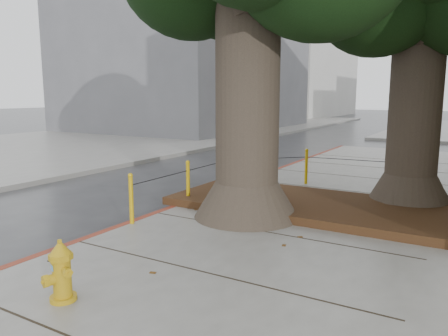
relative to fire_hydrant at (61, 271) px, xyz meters
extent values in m
plane|color=#28282B|center=(0.49, 1.51, -0.51)|extent=(140.00, 140.00, 0.00)
cube|color=slate|center=(-13.51, 11.51, -0.43)|extent=(14.00, 60.00, 0.15)
cube|color=maroon|center=(-1.51, 4.01, -0.43)|extent=(0.14, 26.00, 0.16)
cube|color=black|center=(1.39, 5.41, -0.28)|extent=(6.40, 2.60, 0.16)
cube|color=slate|center=(-14.51, 23.51, 5.49)|extent=(12.00, 16.00, 12.00)
cube|color=silver|center=(-16.51, 46.51, 6.99)|extent=(12.00, 18.00, 15.00)
cone|color=#4C3F33|center=(0.19, 4.21, -0.01)|extent=(2.04, 2.04, 0.70)
cylinder|color=#4C3F33|center=(0.19, 4.21, 2.02)|extent=(1.20, 1.20, 4.22)
cone|color=#4C3F33|center=(2.79, 6.71, -0.01)|extent=(1.77, 1.77, 0.70)
cylinder|color=#4C3F33|center=(2.79, 6.71, 1.81)|extent=(1.04, 1.04, 3.84)
cylinder|color=gold|center=(-1.41, 2.71, 0.09)|extent=(0.08, 0.08, 0.90)
sphere|color=gold|center=(-1.41, 2.71, 0.54)|extent=(0.09, 0.09, 0.09)
cylinder|color=gold|center=(-1.41, 4.51, 0.09)|extent=(0.08, 0.08, 0.90)
sphere|color=gold|center=(-1.41, 4.51, 0.54)|extent=(0.09, 0.09, 0.09)
cylinder|color=gold|center=(-1.41, 6.31, 0.09)|extent=(0.08, 0.08, 0.90)
sphere|color=gold|center=(-1.41, 6.31, 0.54)|extent=(0.09, 0.09, 0.09)
cylinder|color=gold|center=(0.09, 7.81, 0.09)|extent=(0.08, 0.08, 0.90)
sphere|color=gold|center=(0.09, 7.81, 0.54)|extent=(0.09, 0.09, 0.09)
cylinder|color=gold|center=(2.29, 8.01, 0.09)|extent=(0.08, 0.08, 0.90)
sphere|color=gold|center=(2.29, 8.01, 0.54)|extent=(0.09, 0.09, 0.09)
cylinder|color=black|center=(-1.41, 3.61, 0.36)|extent=(0.02, 1.80, 0.02)
cylinder|color=black|center=(-1.41, 5.41, 0.36)|extent=(0.02, 1.80, 0.02)
cylinder|color=black|center=(-0.66, 7.06, 0.36)|extent=(1.51, 1.51, 0.02)
cylinder|color=black|center=(1.19, 7.91, 0.36)|extent=(2.20, 0.22, 0.02)
cylinder|color=gold|center=(0.00, 0.01, -0.33)|extent=(0.39, 0.39, 0.06)
cylinder|color=gold|center=(0.00, 0.01, -0.07)|extent=(0.27, 0.27, 0.48)
cylinder|color=gold|center=(0.00, 0.01, 0.18)|extent=(0.35, 0.35, 0.07)
cone|color=gold|center=(0.00, 0.01, 0.27)|extent=(0.33, 0.33, 0.13)
cylinder|color=gold|center=(0.00, 0.01, 0.35)|extent=(0.07, 0.07, 0.05)
cylinder|color=gold|center=(-0.12, 0.05, 0.04)|extent=(0.15, 0.12, 0.09)
cylinder|color=gold|center=(0.12, -0.04, 0.04)|extent=(0.15, 0.12, 0.09)
cylinder|color=gold|center=(-0.04, -0.10, -0.07)|extent=(0.16, 0.17, 0.12)
cube|color=#5999D8|center=(-0.03, -0.10, 0.06)|extent=(0.06, 0.03, 0.07)
imported|color=black|center=(-9.44, 20.87, 0.04)|extent=(1.66, 3.79, 1.08)
camera|label=1|loc=(4.01, -3.12, 2.00)|focal=35.00mm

